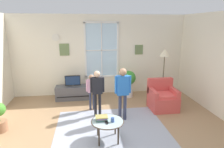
% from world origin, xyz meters
% --- Properties ---
extents(ground_plane, '(6.60, 5.96, 0.02)m').
position_xyz_m(ground_plane, '(0.00, 0.00, -0.01)').
color(ground_plane, '#9E7A56').
extents(back_wall, '(6.00, 0.17, 2.78)m').
position_xyz_m(back_wall, '(-0.00, 2.74, 1.40)').
color(back_wall, silver).
rests_on(back_wall, ground_plane).
extents(area_rug, '(2.64, 2.16, 0.01)m').
position_xyz_m(area_rug, '(0.04, 0.13, 0.00)').
color(area_rug, '#999EAD').
rests_on(area_rug, ground_plane).
extents(tv_stand, '(1.14, 0.45, 0.45)m').
position_xyz_m(tv_stand, '(-0.96, 2.22, 0.23)').
color(tv_stand, '#4C4C51').
rests_on(tv_stand, ground_plane).
extents(television, '(0.50, 0.08, 0.36)m').
position_xyz_m(television, '(-0.96, 2.21, 0.64)').
color(television, '#4C4C4C').
rests_on(television, tv_stand).
extents(armchair, '(0.76, 0.74, 0.87)m').
position_xyz_m(armchair, '(1.70, 1.07, 0.33)').
color(armchair, '#D14C47').
rests_on(armchair, ground_plane).
extents(coffee_table, '(0.71, 0.71, 0.45)m').
position_xyz_m(coffee_table, '(-0.10, -0.33, 0.42)').
color(coffee_table, '#99B2B7').
rests_on(coffee_table, ground_plane).
extents(book_stack, '(0.26, 0.19, 0.09)m').
position_xyz_m(book_stack, '(-0.22, -0.28, 0.50)').
color(book_stack, '#467976').
rests_on(book_stack, coffee_table).
extents(cup, '(0.08, 0.08, 0.10)m').
position_xyz_m(cup, '(0.00, -0.38, 0.50)').
color(cup, '#334C8C').
rests_on(cup, coffee_table).
extents(remote_near_books, '(0.08, 0.15, 0.02)m').
position_xyz_m(remote_near_books, '(-0.13, -0.37, 0.46)').
color(remote_near_books, black).
rests_on(remote_near_books, coffee_table).
extents(remote_near_cup, '(0.07, 0.15, 0.02)m').
position_xyz_m(remote_near_cup, '(-0.14, -0.40, 0.46)').
color(remote_near_cup, black).
rests_on(remote_near_cup, coffee_table).
extents(person_pink_shirt, '(0.32, 0.15, 1.06)m').
position_xyz_m(person_pink_shirt, '(-0.37, 1.29, 0.67)').
color(person_pink_shirt, '#333851').
rests_on(person_pink_shirt, ground_plane).
extents(person_black_shirt, '(0.38, 0.17, 1.26)m').
position_xyz_m(person_black_shirt, '(-0.23, 0.88, 0.79)').
color(person_black_shirt, black).
rests_on(person_black_shirt, ground_plane).
extents(person_blue_shirt, '(0.42, 0.19, 1.39)m').
position_xyz_m(person_blue_shirt, '(0.39, 0.53, 0.87)').
color(person_blue_shirt, '#333851').
rests_on(person_blue_shirt, ground_plane).
extents(potted_plant_by_window, '(0.48, 0.48, 0.92)m').
position_xyz_m(potted_plant_by_window, '(0.92, 2.18, 0.59)').
color(potted_plant_by_window, silver).
rests_on(potted_plant_by_window, ground_plane).
extents(floor_lamp, '(0.32, 0.32, 1.70)m').
position_xyz_m(floor_lamp, '(1.95, 1.69, 1.42)').
color(floor_lamp, black).
rests_on(floor_lamp, ground_plane).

